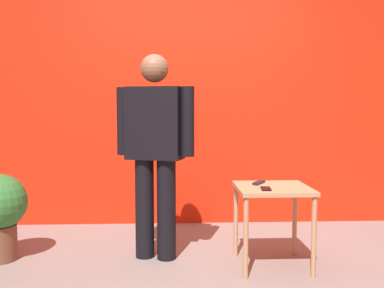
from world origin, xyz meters
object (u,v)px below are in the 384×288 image
(cell_phone, at_px, (266,189))
(tv_remote, at_px, (259,183))
(standing_person, at_px, (155,145))
(side_table, at_px, (273,199))

(cell_phone, xyz_separation_m, tv_remote, (-0.00, 0.23, 0.01))
(standing_person, distance_m, tv_remote, 0.86)
(cell_phone, relative_size, tv_remote, 0.85)
(side_table, relative_size, cell_phone, 4.26)
(tv_remote, bearing_deg, cell_phone, -57.41)
(cell_phone, bearing_deg, tv_remote, 96.93)
(standing_person, bearing_deg, cell_phone, -22.86)
(standing_person, xyz_separation_m, tv_remote, (0.81, -0.11, -0.28))
(cell_phone, bearing_deg, standing_person, 163.38)
(side_table, relative_size, tv_remote, 3.61)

